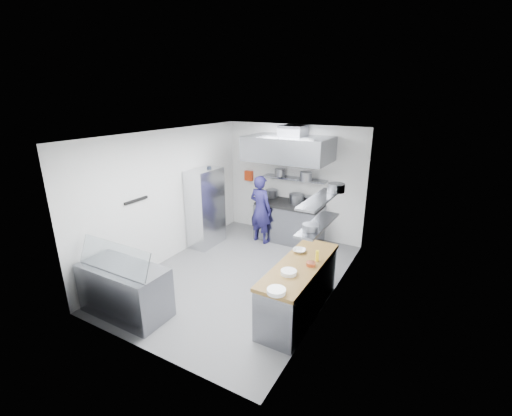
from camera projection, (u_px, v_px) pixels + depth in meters
The scene contains 36 objects.
floor at pixel (241, 275), 6.91m from camera, with size 5.00×5.00×0.00m, color #555558.
ceiling at pixel (239, 134), 6.03m from camera, with size 5.00×5.00×0.00m, color silver.
wall_back at pixel (293, 181), 8.54m from camera, with size 3.60×0.02×2.80m, color white.
wall_front at pixel (138, 263), 4.40m from camera, with size 3.60×0.02×2.80m, color white.
wall_left at pixel (169, 196), 7.31m from camera, with size 5.00×0.02×2.80m, color white.
wall_right at pixel (333, 226), 5.63m from camera, with size 5.00×0.02×2.80m, color white.
gas_range at pixel (289, 223), 8.46m from camera, with size 1.60×0.80×0.90m, color gray.
cooktop at pixel (290, 204), 8.31m from camera, with size 1.57×0.78×0.06m, color black.
stock_pot_left at pixel (272, 193), 8.76m from camera, with size 0.30×0.30×0.20m, color slate.
stock_pot_mid at pixel (296, 199), 8.24m from camera, with size 0.35×0.35×0.24m, color slate.
stock_pot_right at pixel (310, 200), 8.27m from camera, with size 0.26×0.26×0.16m, color slate.
over_range_shelf at pixel (294, 179), 8.32m from camera, with size 1.60×0.30×0.04m, color gray.
shelf_pot_a at pixel (280, 172), 8.47m from camera, with size 0.25×0.25×0.18m, color slate.
shelf_pot_b at pixel (306, 177), 7.94m from camera, with size 0.28×0.28×0.22m, color slate.
extractor_hood at pixel (288, 149), 7.73m from camera, with size 1.90×1.15×0.55m, color gray.
hood_duct at pixel (293, 131), 7.80m from camera, with size 0.55×0.55×0.24m, color slate.
red_firebox at pixel (249, 176), 9.06m from camera, with size 0.22×0.10×0.26m, color red.
chef at pixel (261, 209), 8.24m from camera, with size 0.61×0.40×1.67m, color #1D194D.
wire_rack at pixel (206, 208), 8.07m from camera, with size 0.50×0.90×1.85m, color silver.
rack_bin_a at pixel (209, 211), 8.23m from camera, with size 0.15×0.19×0.17m, color white.
rack_bin_b at pixel (220, 187), 8.44m from camera, with size 0.14×0.17×0.16m, color yellow.
rack_jar at pixel (209, 170), 7.89m from camera, with size 0.10×0.10×0.18m, color black.
knife_strip at pixel (136, 200), 6.50m from camera, with size 0.04×0.55×0.05m, color black.
prep_counter_base at pixel (299, 290), 5.59m from camera, with size 0.62×2.00×0.84m, color gray.
prep_counter_top at pixel (300, 265), 5.45m from camera, with size 0.65×2.04×0.06m, color brown.
plate_stack_a at pixel (276, 291), 4.63m from camera, with size 0.26×0.26×0.06m, color white.
plate_stack_b at pixel (289, 272), 5.12m from camera, with size 0.24×0.24×0.06m, color white.
copper_pan at pixel (311, 264), 5.37m from camera, with size 0.15×0.15×0.06m, color #CC5E39.
squeeze_bottle at pixel (317, 256), 5.51m from camera, with size 0.06×0.06×0.18m, color yellow.
mixing_bowl at pixel (299, 251), 5.84m from camera, with size 0.22×0.22×0.05m, color white.
wall_shelf_lower at pixel (318, 224), 5.43m from camera, with size 0.30×1.30×0.04m, color gray.
wall_shelf_upper at pixel (320, 199), 5.30m from camera, with size 0.30×1.30×0.04m, color gray.
shelf_pot_c at pixel (310, 227), 5.11m from camera, with size 0.24×0.24×0.10m, color slate.
shelf_pot_d at pixel (336, 188), 5.60m from camera, with size 0.28×0.28×0.14m, color slate.
display_case at pixel (125, 290), 5.58m from camera, with size 1.50×0.70×0.85m, color gray.
display_glass at pixel (114, 257), 5.28m from camera, with size 1.47×0.02×0.45m, color silver.
Camera 1 is at (3.26, -5.21, 3.45)m, focal length 24.00 mm.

